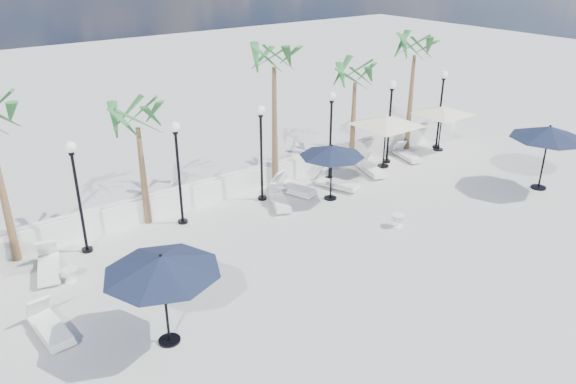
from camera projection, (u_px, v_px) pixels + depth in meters
ground at (378, 268)px, 17.64m from camera, size 100.00×100.00×0.00m
balustrade at (248, 181)px, 22.98m from camera, size 26.00×0.30×1.01m
lamppost_1 at (76, 182)px, 17.63m from camera, size 0.36×0.36×3.84m
lamppost_2 at (178, 159)px, 19.52m from camera, size 0.36×0.36×3.84m
lamppost_3 at (261, 140)px, 21.42m from camera, size 0.36×0.36×3.84m
lamppost_4 at (331, 124)px, 23.32m from camera, size 0.36×0.36×3.84m
lamppost_5 at (390, 110)px, 25.21m from camera, size 0.36×0.36×3.84m
lamppost_6 at (441, 99)px, 27.11m from camera, size 0.36×0.36×3.84m
palm_1 at (137, 124)px, 19.06m from camera, size 2.60×2.60×4.70m
palm_2 at (274, 64)px, 21.60m from camera, size 2.60×2.60×6.10m
palm_3 at (355, 79)px, 24.40m from camera, size 2.60×2.60×4.90m
palm_4 at (415, 52)px, 26.09m from camera, size 2.60×2.60×5.70m
lounger_1 at (50, 327)px, 14.57m from camera, size 0.78×1.96×0.72m
lounger_2 at (48, 266)px, 17.30m from camera, size 1.10×2.04×0.73m
lounger_3 at (280, 201)px, 21.75m from camera, size 1.28×1.89×0.68m
lounger_4 at (293, 188)px, 22.83m from camera, size 1.25×2.08×0.74m
lounger_5 at (337, 183)px, 23.34m from camera, size 1.22×1.99×0.71m
lounger_6 at (407, 155)px, 26.51m from camera, size 0.96×1.81×0.65m
lounger_7 at (371, 168)px, 24.87m from camera, size 1.13×2.01×0.72m
side_table_0 at (70, 274)px, 16.86m from camera, size 0.45×0.45×0.44m
side_table_1 at (281, 191)px, 22.46m from camera, size 0.51×0.51×0.50m
side_table_2 at (398, 219)px, 20.16m from camera, size 0.47×0.47×0.46m
parasol_navy_left at (162, 265)px, 13.48m from camera, size 2.94×2.94×2.59m
parasol_navy_mid at (332, 151)px, 21.66m from camera, size 2.56×2.56×2.29m
parasol_navy_right at (549, 133)px, 22.46m from camera, size 3.07×3.07×2.75m
parasol_cream_sq_a at (387, 117)px, 24.77m from camera, size 5.14×5.14×2.52m
parasol_cream_sq_b at (443, 107)px, 26.91m from camera, size 4.69×4.69×2.35m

